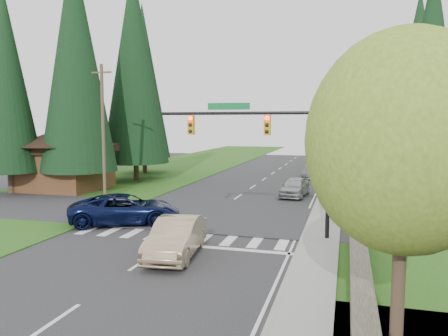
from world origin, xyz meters
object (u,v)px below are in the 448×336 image
at_px(parked_car_a, 295,187).
at_px(parked_car_b, 310,172).
at_px(suv_navy, 125,209).
at_px(sedan_champagne, 176,237).
at_px(parked_car_d, 327,162).
at_px(parked_car_c, 325,166).
at_px(parked_car_e, 324,160).

distance_m(parked_car_a, parked_car_b, 11.79).
distance_m(suv_navy, parked_car_b, 25.06).
bearing_deg(suv_navy, parked_car_b, -43.51).
height_order(sedan_champagne, parked_car_a, sedan_champagne).
relative_size(suv_navy, parked_car_d, 1.36).
bearing_deg(parked_car_c, sedan_champagne, -93.11).
bearing_deg(parked_car_d, suv_navy, -101.84).
xyz_separation_m(suv_navy, parked_car_b, (8.42, 23.61, -0.22)).
height_order(parked_car_b, parked_car_e, parked_car_e).
bearing_deg(parked_car_b, parked_car_a, -92.39).
bearing_deg(parked_car_a, suv_navy, -119.52).
bearing_deg(parked_car_e, parked_car_b, -99.10).
xyz_separation_m(parked_car_b, parked_car_e, (0.63, 14.64, 0.02)).
bearing_deg(sedan_champagne, suv_navy, 129.37).
relative_size(parked_car_a, parked_car_e, 0.99).
bearing_deg(parked_car_a, parked_car_d, 91.79).
bearing_deg(parked_car_d, parked_car_e, 101.64).
relative_size(sedan_champagne, parked_car_c, 1.16).
xyz_separation_m(sedan_champagne, parked_car_e, (4.01, 43.04, -0.17)).
bearing_deg(sedan_champagne, parked_car_a, 72.14).
relative_size(suv_navy, parked_car_e, 1.37).
bearing_deg(parked_car_e, sedan_champagne, -101.97).
distance_m(sedan_champagne, suv_navy, 6.96).
distance_m(suv_navy, parked_car_a, 14.39).
bearing_deg(parked_car_c, suv_navy, -103.49).
distance_m(parked_car_c, parked_car_d, 4.58).
relative_size(parked_car_a, parked_car_c, 1.04).
relative_size(parked_car_a, parked_car_b, 1.03).
xyz_separation_m(suv_navy, parked_car_d, (9.59, 34.27, -0.09)).
xyz_separation_m(parked_car_a, parked_car_c, (1.38, 17.88, -0.05)).
height_order(sedan_champagne, parked_car_e, sedan_champagne).
relative_size(parked_car_c, parked_car_e, 0.96).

